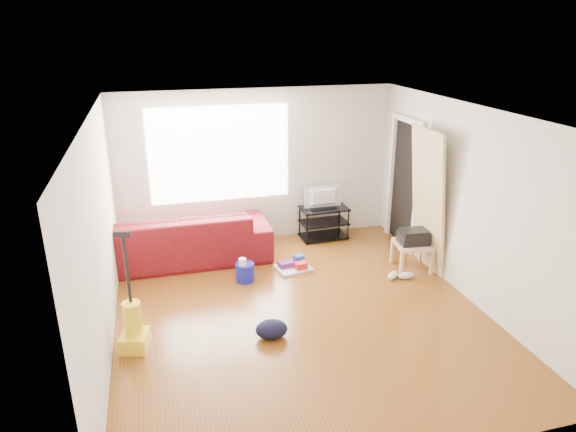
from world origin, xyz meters
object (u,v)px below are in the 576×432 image
object	(u,v)px
sofa	(183,260)
tv_stand	(324,222)
cleaning_tray	(294,266)
bucket	(245,280)
side_table	(412,247)
backpack	(272,337)
vacuum	(133,327)

from	to	relation	value
sofa	tv_stand	size ratio (longest dim) A/B	3.33
cleaning_tray	bucket	bearing A→B (deg)	-167.15
sofa	cleaning_tray	xyz separation A→B (m)	(1.57, -0.74, 0.05)
side_table	bucket	world-z (taller)	side_table
side_table	bucket	distance (m)	2.50
backpack	tv_stand	bearing A→B (deg)	63.84
sofa	tv_stand	xyz separation A→B (m)	(2.38, 0.27, 0.28)
bucket	side_table	bearing A→B (deg)	-5.78
tv_stand	vacuum	size ratio (longest dim) A/B	0.58
tv_stand	sofa	bearing A→B (deg)	-175.15
tv_stand	cleaning_tray	bearing A→B (deg)	-130.19
side_table	vacuum	distance (m)	4.08
vacuum	side_table	bearing A→B (deg)	27.64
tv_stand	side_table	distance (m)	1.69
tv_stand	side_table	world-z (taller)	tv_stand
side_table	cleaning_tray	world-z (taller)	side_table
tv_stand	cleaning_tray	world-z (taller)	tv_stand
cleaning_tray	vacuum	distance (m)	2.67
sofa	backpack	bearing A→B (deg)	109.46
cleaning_tray	vacuum	xyz separation A→B (m)	(-2.26, -1.42, 0.20)
side_table	backpack	size ratio (longest dim) A/B	1.51
cleaning_tray	sofa	bearing A→B (deg)	154.67
sofa	bucket	size ratio (longest dim) A/B	10.10
side_table	vacuum	bearing A→B (deg)	-165.79
vacuum	sofa	bearing A→B (deg)	85.84
side_table	backpack	bearing A→B (deg)	-153.34
side_table	bucket	size ratio (longest dim) A/B	2.14
backpack	side_table	bearing A→B (deg)	30.53
bucket	cleaning_tray	distance (m)	0.79
backpack	vacuum	distance (m)	1.56
sofa	backpack	xyz separation A→B (m)	(0.84, -2.38, 0.00)
cleaning_tray	backpack	world-z (taller)	cleaning_tray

